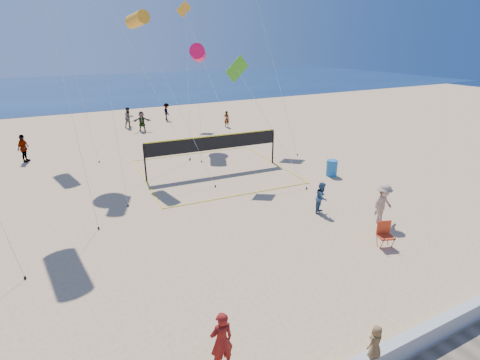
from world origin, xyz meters
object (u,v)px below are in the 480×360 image
camp_chair (385,233)px  woman (222,341)px  volleyball_net (213,147)px  trash_barrel (332,168)px

camp_chair → woman: bearing=-144.1°
volleyball_net → woman: bearing=-109.9°
camp_chair → trash_barrel: bearing=83.5°
camp_chair → trash_barrel: camp_chair is taller
woman → volleyball_net: volleyball_net is taller
woman → volleyball_net: bearing=-113.0°
trash_barrel → camp_chair: bearing=-116.6°
woman → trash_barrel: size_ratio=1.71×
woman → volleyball_net: (5.81, 13.51, 0.71)m
woman → trash_barrel: woman is taller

